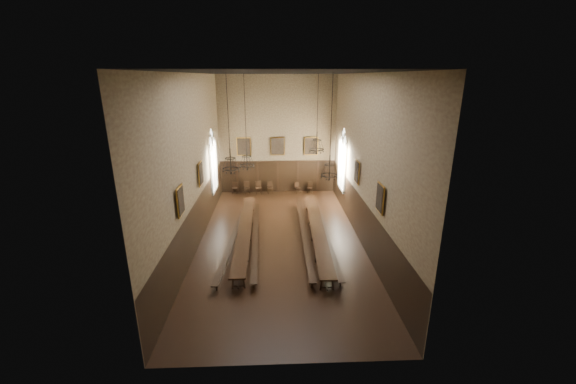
{
  "coord_description": "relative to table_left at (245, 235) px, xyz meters",
  "views": [
    {
      "loc": [
        -0.32,
        -18.06,
        8.82
      ],
      "look_at": [
        0.5,
        1.5,
        2.4
      ],
      "focal_mm": 22.0,
      "sensor_mm": 36.0,
      "label": 1
    }
  ],
  "objects": [
    {
      "name": "window_right",
      "position": [
        6.4,
        5.47,
        3.0
      ],
      "size": [
        0.2,
        2.2,
        4.6
      ],
      "primitive_type": null,
      "color": "white",
      "rests_on": "wall_right"
    },
    {
      "name": "chair_3",
      "position": [
        1.35,
        8.52,
        -0.12
      ],
      "size": [
        0.48,
        0.48,
        0.94
      ],
      "rotation": [
        0.0,
        0.0,
        0.16
      ],
      "color": "black",
      "rests_on": "floor"
    },
    {
      "name": "chandelier_back_right",
      "position": [
        4.24,
        2.77,
        4.53
      ],
      "size": [
        0.88,
        0.88,
        4.51
      ],
      "color": "black",
      "rests_on": "ceiling"
    },
    {
      "name": "bench_right_inner",
      "position": [
        3.32,
        0.16,
        -0.1
      ],
      "size": [
        0.45,
        10.62,
        0.48
      ],
      "rotation": [
        0.0,
        0.0,
        -0.01
      ],
      "color": "black",
      "rests_on": "floor"
    },
    {
      "name": "chair_0",
      "position": [
        -1.44,
        8.57,
        -0.13
      ],
      "size": [
        0.42,
        0.42,
        0.92
      ],
      "rotation": [
        0.0,
        0.0,
        -0.05
      ],
      "color": "black",
      "rests_on": "floor"
    },
    {
      "name": "wall_back",
      "position": [
        1.97,
        8.98,
        4.1
      ],
      "size": [
        9.0,
        0.02,
        9.0
      ],
      "primitive_type": "cube",
      "color": "#837351",
      "rests_on": "ground"
    },
    {
      "name": "chair_1",
      "position": [
        -0.47,
        8.51,
        -0.11
      ],
      "size": [
        0.51,
        0.51,
        0.97
      ],
      "rotation": [
        0.0,
        0.0,
        0.2
      ],
      "color": "black",
      "rests_on": "floor"
    },
    {
      "name": "chair_6",
      "position": [
        4.5,
        8.49,
        -0.14
      ],
      "size": [
        0.46,
        0.46,
        0.88
      ],
      "rotation": [
        0.0,
        0.0,
        -0.21
      ],
      "color": "black",
      "rests_on": "floor"
    },
    {
      "name": "table_left",
      "position": [
        0.0,
        0.0,
        0.0
      ],
      "size": [
        0.83,
        10.38,
        0.81
      ],
      "rotation": [
        0.0,
        0.0,
        0.01
      ],
      "color": "black",
      "rests_on": "floor"
    },
    {
      "name": "bench_left_outer",
      "position": [
        -0.61,
        -0.12,
        -0.11
      ],
      "size": [
        0.91,
        10.14,
        0.46
      ],
      "rotation": [
        0.0,
        0.0,
        -0.06
      ],
      "color": "black",
      "rests_on": "floor"
    },
    {
      "name": "table_right",
      "position": [
        4.03,
        -0.15,
        0.01
      ],
      "size": [
        1.08,
        10.7,
        0.83
      ],
      "rotation": [
        0.0,
        0.0,
        -0.03
      ],
      "color": "black",
      "rests_on": "floor"
    },
    {
      "name": "portrait_left_0",
      "position": [
        -2.41,
        0.97,
        3.3
      ],
      "size": [
        0.12,
        1.0,
        1.3
      ],
      "color": "#AF7D2A",
      "rests_on": "wall_left"
    },
    {
      "name": "chair_5",
      "position": [
        3.52,
        8.52,
        -0.14
      ],
      "size": [
        0.5,
        0.5,
        0.88
      ],
      "rotation": [
        0.0,
        0.0,
        0.33
      ],
      "color": "black",
      "rests_on": "floor"
    },
    {
      "name": "wall_front",
      "position": [
        1.97,
        -9.04,
        4.1
      ],
      "size": [
        9.0,
        0.02,
        9.0
      ],
      "primitive_type": "cube",
      "color": "#837351",
      "rests_on": "ground"
    },
    {
      "name": "bench_right_outer",
      "position": [
        4.52,
        -0.18,
        -0.12
      ],
      "size": [
        0.3,
        9.82,
        0.44
      ],
      "rotation": [
        0.0,
        0.0,
        -0.0
      ],
      "color": "black",
      "rests_on": "floor"
    },
    {
      "name": "portrait_back_1",
      "position": [
        1.97,
        8.85,
        3.3
      ],
      "size": [
        1.1,
        0.12,
        1.4
      ],
      "color": "#AF7D2A",
      "rests_on": "wall_back"
    },
    {
      "name": "portrait_left_1",
      "position": [
        -2.41,
        -3.53,
        3.3
      ],
      "size": [
        0.12,
        1.0,
        1.3
      ],
      "color": "#AF7D2A",
      "rests_on": "wall_left"
    },
    {
      "name": "bench_left_inner",
      "position": [
        0.6,
        -0.11,
        -0.12
      ],
      "size": [
        0.56,
        9.95,
        0.45
      ],
      "rotation": [
        0.0,
        0.0,
        0.03
      ],
      "color": "black",
      "rests_on": "floor"
    },
    {
      "name": "portrait_back_0",
      "position": [
        -0.63,
        8.85,
        3.3
      ],
      "size": [
        1.1,
        0.12,
        1.4
      ],
      "color": "#AF7D2A",
      "rests_on": "wall_back"
    },
    {
      "name": "portrait_right_1",
      "position": [
        6.35,
        -3.53,
        3.3
      ],
      "size": [
        0.12,
        1.0,
        1.3
      ],
      "color": "#AF7D2A",
      "rests_on": "wall_right"
    },
    {
      "name": "window_left",
      "position": [
        -2.46,
        5.47,
        3.0
      ],
      "size": [
        0.2,
        2.2,
        4.6
      ],
      "primitive_type": null,
      "color": "white",
      "rests_on": "wall_left"
    },
    {
      "name": "ceiling",
      "position": [
        1.97,
        -0.03,
        8.61
      ],
      "size": [
        9.0,
        18.0,
        0.02
      ],
      "primitive_type": "cube",
      "color": "black",
      "rests_on": "ground"
    },
    {
      "name": "wainscot_panelling",
      "position": [
        1.97,
        -0.03,
        0.85
      ],
      "size": [
        9.0,
        18.0,
        2.5
      ],
      "primitive_type": null,
      "color": "black",
      "rests_on": "floor"
    },
    {
      "name": "wall_right",
      "position": [
        6.48,
        -0.03,
        4.1
      ],
      "size": [
        0.02,
        18.0,
        9.0
      ],
      "primitive_type": "cube",
      "color": "#837351",
      "rests_on": "ground"
    },
    {
      "name": "wall_left",
      "position": [
        -2.54,
        -0.03,
        4.1
      ],
      "size": [
        0.02,
        18.0,
        9.0
      ],
      "primitive_type": "cube",
      "color": "#837351",
      "rests_on": "ground"
    },
    {
      "name": "portrait_back_2",
      "position": [
        4.57,
        8.85,
        3.3
      ],
      "size": [
        1.1,
        0.12,
        1.4
      ],
      "color": "#AF7D2A",
      "rests_on": "wall_back"
    },
    {
      "name": "chair_2",
      "position": [
        0.43,
        8.46,
        -0.11
      ],
      "size": [
        0.49,
        0.49,
        0.99
      ],
      "rotation": [
        0.0,
        0.0,
        0.14
      ],
      "color": "black",
      "rests_on": "floor"
    },
    {
      "name": "chandelier_front_left",
      "position": [
        -0.31,
        -2.38,
        4.73
      ],
      "size": [
        0.77,
        0.77,
        4.32
      ],
      "color": "black",
      "rests_on": "ceiling"
    },
    {
      "name": "floor",
      "position": [
        1.97,
        -0.03,
        -0.41
      ],
      "size": [
        9.0,
        18.0,
        0.02
      ],
      "primitive_type": "cube",
      "color": "black",
      "rests_on": "ground"
    },
    {
      "name": "portrait_right_0",
      "position": [
        6.35,
        0.97,
        3.3
      ],
      "size": [
        0.12,
        1.0,
        1.3
      ],
      "color": "#AF7D2A",
      "rests_on": "wall_right"
    },
    {
      "name": "chandelier_back_left",
      "position": [
        0.07,
        2.35,
        3.74
      ],
      "size": [
        0.87,
        0.87,
        5.36
      ],
      "color": "black",
      "rests_on": "ceiling"
    },
    {
      "name": "chandelier_front_right",
      "position": [
        4.13,
        -2.99,
        4.56
      ],
      "size": [
        0.75,
        0.75,
        4.51
      ],
      "color": "black",
      "rests_on": "ceiling"
    }
  ]
}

